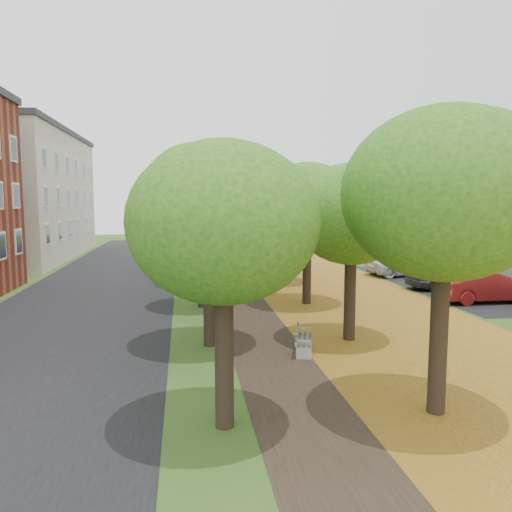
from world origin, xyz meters
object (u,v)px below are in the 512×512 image
object	(u,v)px
car_white	(406,264)
car_red	(486,286)
car_grey	(445,277)
bench	(303,340)

from	to	relation	value
car_white	car_red	bearing A→B (deg)	174.67
car_red	car_white	distance (m)	8.42
car_red	car_grey	distance (m)	3.64
bench	car_red	world-z (taller)	car_red
bench	car_white	size ratio (longest dim) A/B	0.34
bench	car_red	bearing A→B (deg)	-43.35
car_red	bench	bearing A→B (deg)	120.35
car_grey	car_white	bearing A→B (deg)	-8.05
bench	car_white	xyz separation A→B (m)	(10.32, 14.70, 0.30)
bench	car_grey	world-z (taller)	car_grey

